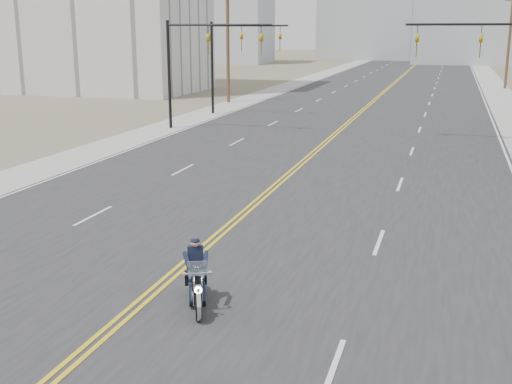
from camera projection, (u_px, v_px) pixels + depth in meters
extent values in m
cube|color=#303033|center=(391.00, 86.00, 75.05)|extent=(20.00, 200.00, 0.01)
cube|color=#A5A5A0|center=(295.00, 84.00, 78.29)|extent=(3.00, 200.00, 0.01)
cube|color=#A5A5A0|center=(495.00, 88.00, 71.82)|extent=(3.00, 200.00, 0.01)
cylinder|color=black|center=(169.00, 75.00, 42.03)|extent=(0.20, 0.20, 7.00)
cylinder|color=black|center=(219.00, 25.00, 40.26)|extent=(7.00, 0.14, 0.14)
imported|color=#BF8C0C|center=(208.00, 35.00, 40.62)|extent=(0.21, 0.26, 1.30)
imported|color=#BF8C0C|center=(261.00, 36.00, 39.64)|extent=(0.21, 0.26, 1.30)
cylinder|color=black|center=(469.00, 24.00, 36.05)|extent=(7.00, 0.14, 0.14)
imported|color=#BF8C0C|center=(481.00, 36.00, 36.01)|extent=(0.21, 0.26, 1.30)
imported|color=#BF8C0C|center=(417.00, 36.00, 37.00)|extent=(0.21, 0.26, 1.30)
cylinder|color=black|center=(212.00, 68.00, 49.46)|extent=(0.20, 0.20, 7.00)
cylinder|color=black|center=(249.00, 26.00, 47.83)|extent=(6.00, 0.14, 0.14)
imported|color=#BF8C0C|center=(242.00, 34.00, 48.15)|extent=(0.21, 0.26, 1.30)
imported|color=#BF8C0C|center=(280.00, 35.00, 47.31)|extent=(0.21, 0.26, 1.30)
cylinder|color=brown|center=(509.00, 38.00, 70.19)|extent=(0.30, 0.30, 11.00)
cylinder|color=brown|center=(228.00, 43.00, 56.87)|extent=(0.30, 0.30, 10.50)
cube|color=#B7BCC6|center=(232.00, 5.00, 123.92)|extent=(14.00, 12.00, 22.00)
cube|color=#ADB2B7|center=(463.00, 26.00, 122.11)|extent=(18.00, 14.00, 14.00)
cube|color=#ADB2B7|center=(190.00, 22.00, 142.79)|extent=(12.00, 12.00, 16.00)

